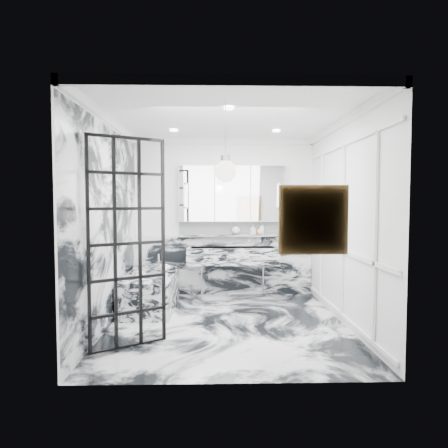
{
  "coord_description": "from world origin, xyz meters",
  "views": [
    {
      "loc": [
        -0.17,
        -5.38,
        1.67
      ],
      "look_at": [
        -0.03,
        0.5,
        1.35
      ],
      "focal_mm": 32.0,
      "sensor_mm": 36.0,
      "label": 1
    }
  ],
  "objects_px": {
    "crittall_door": "(128,244)",
    "trough_sink": "(233,256)",
    "bathtub": "(151,290)",
    "mirror_cabinet": "(232,194)"
  },
  "relations": [
    {
      "from": "trough_sink",
      "to": "bathtub",
      "type": "relative_size",
      "value": 0.97
    },
    {
      "from": "bathtub",
      "to": "crittall_door",
      "type": "bearing_deg",
      "value": -89.62
    },
    {
      "from": "crittall_door",
      "to": "trough_sink",
      "type": "xyz_separation_m",
      "value": [
        1.31,
        2.38,
        -0.47
      ]
    },
    {
      "from": "crittall_door",
      "to": "mirror_cabinet",
      "type": "relative_size",
      "value": 1.26
    },
    {
      "from": "trough_sink",
      "to": "mirror_cabinet",
      "type": "relative_size",
      "value": 0.84
    },
    {
      "from": "crittall_door",
      "to": "bathtub",
      "type": "height_order",
      "value": "crittall_door"
    },
    {
      "from": "mirror_cabinet",
      "to": "bathtub",
      "type": "xyz_separation_m",
      "value": [
        -1.32,
        -0.83,
        -1.54
      ]
    },
    {
      "from": "crittall_door",
      "to": "trough_sink",
      "type": "distance_m",
      "value": 2.76
    },
    {
      "from": "bathtub",
      "to": "mirror_cabinet",
      "type": "bearing_deg",
      "value": 32.06
    },
    {
      "from": "trough_sink",
      "to": "bathtub",
      "type": "bearing_deg",
      "value": -153.52
    }
  ]
}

